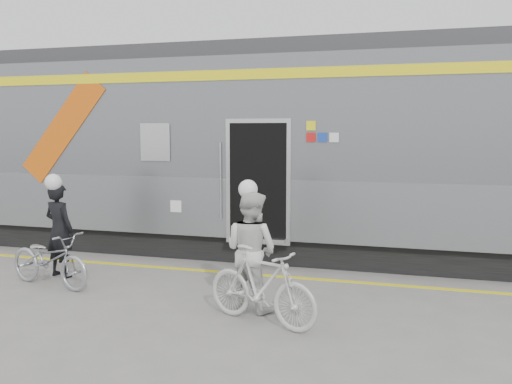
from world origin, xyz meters
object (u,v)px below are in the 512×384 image
(woman, at_px, (251,250))
(bicycle_right, at_px, (261,286))
(man, at_px, (59,230))
(bicycle_left, at_px, (49,259))

(woman, bearing_deg, bicycle_right, 139.42)
(man, relative_size, bicycle_right, 0.96)
(bicycle_left, bearing_deg, bicycle_right, -87.46)
(bicycle_left, bearing_deg, man, 33.36)
(man, bearing_deg, bicycle_left, 123.36)
(woman, relative_size, bicycle_right, 0.99)
(man, relative_size, bicycle_left, 0.95)
(man, distance_m, bicycle_right, 4.09)
(bicycle_right, bearing_deg, man, 92.90)
(man, relative_size, woman, 0.97)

